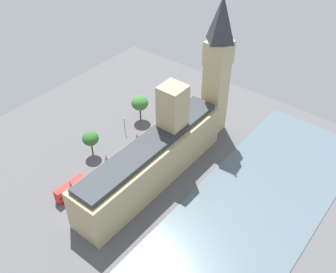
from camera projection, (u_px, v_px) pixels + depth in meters
ground_plane at (148, 176)px, 126.58m from camera, size 132.89×132.89×0.00m
river_thames at (236, 228)px, 110.47m from camera, size 36.11×119.60×0.25m
parliament_building at (154, 157)px, 120.96m from camera, size 12.15×58.46×29.88m
clock_tower at (217, 66)px, 129.53m from camera, size 7.97×7.97×51.03m
car_yellow_cab_far_end at (166, 128)px, 144.71m from camera, size 2.16×4.15×1.74m
double_decker_bus_opposite_hall at (148, 138)px, 137.42m from camera, size 2.67×10.51×4.75m
car_silver_under_trees at (127, 157)px, 132.39m from camera, size 2.07×4.82×1.74m
car_black_midblock at (117, 167)px, 128.74m from camera, size 1.98×4.80×1.74m
car_blue_leading at (97, 174)px, 126.21m from camera, size 1.87×4.32×1.74m
double_decker_bus_trailing at (71, 188)px, 118.83m from camera, size 3.01×10.60×4.75m
pedestrian_kerbside at (101, 191)px, 120.49m from camera, size 0.63×0.70×1.70m
pedestrian_corner at (94, 197)px, 118.74m from camera, size 0.69×0.69×1.68m
pedestrian_by_river_gate at (129, 170)px, 127.82m from camera, size 0.58×0.48×1.55m
plane_tree_near_tower at (140, 103)px, 145.85m from camera, size 6.37×6.37×10.26m
plane_tree_slot_10 at (90, 139)px, 130.50m from camera, size 5.54×5.54×9.38m
street_lamp_slot_11 at (141, 112)px, 146.75m from camera, size 0.56×0.56×6.24m
street_lamp_slot_12 at (124, 122)px, 141.53m from camera, size 0.56×0.56×6.71m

